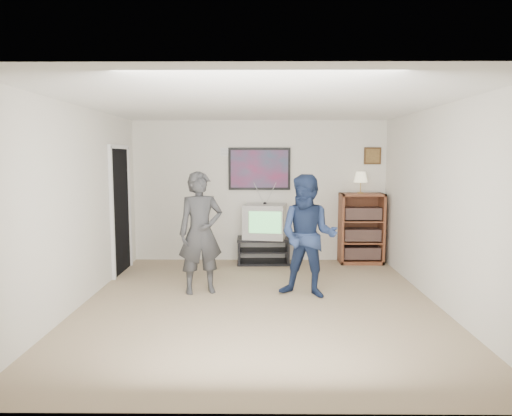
{
  "coord_description": "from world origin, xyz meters",
  "views": [
    {
      "loc": [
        0.0,
        -5.64,
        1.87
      ],
      "look_at": [
        -0.05,
        0.71,
        1.15
      ],
      "focal_mm": 32.0,
      "sensor_mm": 36.0,
      "label": 1
    }
  ],
  "objects_px": {
    "bookshelf": "(361,228)",
    "person_tall": "(201,233)",
    "crt_television": "(265,221)",
    "media_stand": "(263,250)",
    "person_short": "(308,236)"
  },
  "relations": [
    {
      "from": "bookshelf",
      "to": "person_short",
      "type": "xyz_separation_m",
      "value": [
        -1.14,
        -1.95,
        0.2
      ]
    },
    {
      "from": "crt_television",
      "to": "person_tall",
      "type": "height_order",
      "value": "person_tall"
    },
    {
      "from": "person_short",
      "to": "person_tall",
      "type": "bearing_deg",
      "value": -167.76
    },
    {
      "from": "crt_television",
      "to": "person_short",
      "type": "bearing_deg",
      "value": -64.67
    },
    {
      "from": "crt_television",
      "to": "bookshelf",
      "type": "height_order",
      "value": "bookshelf"
    },
    {
      "from": "bookshelf",
      "to": "person_tall",
      "type": "relative_size",
      "value": 0.74
    },
    {
      "from": "crt_television",
      "to": "bookshelf",
      "type": "distance_m",
      "value": 1.7
    },
    {
      "from": "media_stand",
      "to": "person_tall",
      "type": "distance_m",
      "value": 2.03
    },
    {
      "from": "media_stand",
      "to": "person_short",
      "type": "bearing_deg",
      "value": -74.72
    },
    {
      "from": "bookshelf",
      "to": "person_tall",
      "type": "bearing_deg",
      "value": -145.48
    },
    {
      "from": "media_stand",
      "to": "bookshelf",
      "type": "distance_m",
      "value": 1.76
    },
    {
      "from": "person_tall",
      "to": "person_short",
      "type": "xyz_separation_m",
      "value": [
        1.45,
        -0.17,
        -0.02
      ]
    },
    {
      "from": "crt_television",
      "to": "media_stand",
      "type": "bearing_deg",
      "value": -170.8
    },
    {
      "from": "bookshelf",
      "to": "person_short",
      "type": "height_order",
      "value": "person_short"
    },
    {
      "from": "media_stand",
      "to": "person_tall",
      "type": "relative_size",
      "value": 0.55
    }
  ]
}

